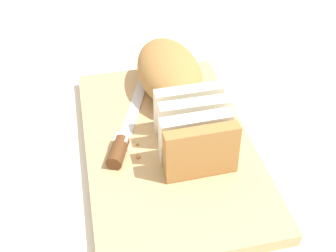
% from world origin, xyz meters
% --- Properties ---
extents(ground_plane, '(3.00, 3.00, 0.00)m').
position_xyz_m(ground_plane, '(0.00, 0.00, 0.00)').
color(ground_plane, silver).
extents(cutting_board, '(0.42, 0.26, 0.02)m').
position_xyz_m(cutting_board, '(0.00, 0.00, 0.01)').
color(cutting_board, tan).
rests_on(cutting_board, ground_plane).
extents(bread_loaf, '(0.32, 0.12, 0.08)m').
position_xyz_m(bread_loaf, '(-0.08, 0.03, 0.06)').
color(bread_loaf, '#A8753D').
rests_on(bread_loaf, cutting_board).
extents(bread_knife, '(0.25, 0.11, 0.02)m').
position_xyz_m(bread_knife, '(-0.01, -0.07, 0.03)').
color(bread_knife, silver).
rests_on(bread_knife, cutting_board).
extents(crumb_near_knife, '(0.00, 0.00, 0.00)m').
position_xyz_m(crumb_near_knife, '(-0.00, -0.05, 0.03)').
color(crumb_near_knife, tan).
rests_on(crumb_near_knife, cutting_board).
extents(crumb_near_loaf, '(0.01, 0.01, 0.01)m').
position_xyz_m(crumb_near_loaf, '(0.03, -0.05, 0.03)').
color(crumb_near_loaf, tan).
rests_on(crumb_near_loaf, cutting_board).
extents(crumb_stray_left, '(0.00, 0.00, 0.00)m').
position_xyz_m(crumb_stray_left, '(0.05, -0.01, 0.03)').
color(crumb_stray_left, tan).
rests_on(crumb_stray_left, cutting_board).
extents(crumb_stray_right, '(0.01, 0.01, 0.01)m').
position_xyz_m(crumb_stray_right, '(-0.00, -0.01, 0.03)').
color(crumb_stray_right, tan).
rests_on(crumb_stray_right, cutting_board).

